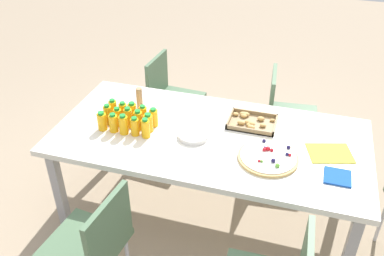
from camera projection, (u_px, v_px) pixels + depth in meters
ground_plane at (207, 214)px, 3.11m from camera, size 12.00×12.00×0.00m
party_table at (209, 142)px, 2.74m from camera, size 2.03×0.98×0.72m
chair_far_right at (285, 111)px, 3.38m from camera, size 0.44×0.44×0.83m
chair_far_left at (170, 94)px, 3.62m from camera, size 0.43×0.43×0.83m
chair_near_left at (94, 242)px, 2.25m from camera, size 0.44×0.44×0.83m
juice_bottle_0 at (102, 121)px, 2.73m from camera, size 0.06×0.06×0.13m
juice_bottle_1 at (113, 123)px, 2.71m from camera, size 0.06×0.06×0.13m
juice_bottle_2 at (123, 125)px, 2.69m from camera, size 0.06×0.06×0.14m
juice_bottle_3 at (135, 127)px, 2.67m from camera, size 0.06×0.06×0.13m
juice_bottle_4 at (146, 128)px, 2.65m from camera, size 0.06×0.06×0.14m
juice_bottle_5 at (108, 115)px, 2.78m from camera, size 0.05×0.05×0.15m
juice_bottle_6 at (118, 117)px, 2.77m from camera, size 0.05×0.05×0.13m
juice_bottle_7 at (128, 118)px, 2.75m from camera, size 0.06×0.06×0.15m
juice_bottle_8 at (138, 120)px, 2.73m from camera, size 0.06×0.06×0.14m
juice_bottle_9 at (148, 123)px, 2.71m from camera, size 0.06×0.06×0.13m
juice_bottle_10 at (113, 109)px, 2.84m from camera, size 0.06×0.06×0.15m
juice_bottle_11 at (123, 111)px, 2.83m from camera, size 0.06×0.06×0.13m
juice_bottle_12 at (132, 112)px, 2.81m from camera, size 0.06×0.06×0.14m
juice_bottle_13 at (143, 115)px, 2.79m from camera, size 0.05×0.05×0.14m
juice_bottle_14 at (154, 117)px, 2.77m from camera, size 0.06×0.06×0.13m
fruit_pizza at (268, 157)px, 2.49m from camera, size 0.36×0.36×0.05m
snack_tray at (251, 122)px, 2.81m from camera, size 0.32×0.24×0.04m
plate_stack at (193, 135)px, 2.68m from camera, size 0.20×0.20×0.03m
napkin_stack at (338, 177)px, 2.35m from camera, size 0.15×0.15×0.01m
cardboard_tube at (139, 99)px, 2.94m from camera, size 0.04×0.04×0.16m
paper_folder at (330, 153)px, 2.54m from camera, size 0.31×0.27×0.01m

